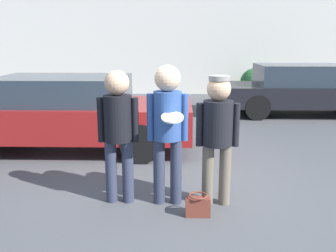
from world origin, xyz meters
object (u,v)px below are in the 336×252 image
at_px(shrub, 254,83).
at_px(handbag, 198,206).
at_px(person_right, 218,129).
at_px(parked_car_near, 68,112).
at_px(person_middle_with_frisbee, 168,122).
at_px(parked_car_far, 303,89).
at_px(person_left, 118,125).

bearing_deg(shrub, handbag, -104.66).
height_order(person_right, shrub, person_right).
distance_m(parked_car_near, handbag, 3.78).
bearing_deg(parked_car_near, person_right, -43.45).
height_order(person_middle_with_frisbee, person_right, person_middle_with_frisbee).
height_order(parked_car_near, parked_car_far, parked_car_far).
bearing_deg(parked_car_far, handbag, -116.80).
xyz_separation_m(person_left, shrub, (3.63, 9.60, -0.51)).
distance_m(person_left, parked_car_near, 2.85).
height_order(person_left, shrub, person_left).
bearing_deg(person_middle_with_frisbee, person_right, -0.70).
distance_m(person_middle_with_frisbee, person_right, 0.64).
bearing_deg(handbag, person_right, 55.27).
bearing_deg(handbag, parked_car_near, 129.85).
xyz_separation_m(person_middle_with_frisbee, parked_car_far, (3.69, 6.19, -0.37)).
distance_m(person_right, shrub, 9.93).
bearing_deg(person_right, person_left, 178.44).
distance_m(person_right, handbag, 0.99).
relative_size(person_middle_with_frisbee, handbag, 6.02).
height_order(person_right, parked_car_near, person_right).
bearing_deg(parked_car_near, parked_car_far, 32.92).
bearing_deg(parked_car_far, person_left, -125.07).
bearing_deg(handbag, person_middle_with_frisbee, 135.79).
bearing_deg(person_middle_with_frisbee, parked_car_far, 59.17).
distance_m(person_left, handbag, 1.42).
distance_m(shrub, handbag, 10.34).
relative_size(person_left, person_middle_with_frisbee, 0.96).
bearing_deg(person_left, person_middle_with_frisbee, -2.41).
xyz_separation_m(person_right, shrub, (2.36, 9.64, -0.48)).
distance_m(person_left, person_right, 1.26).
height_order(person_left, person_middle_with_frisbee, person_middle_with_frisbee).
distance_m(person_left, person_middle_with_frisbee, 0.64).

